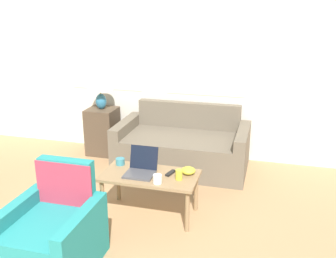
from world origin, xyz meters
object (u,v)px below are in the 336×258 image
object	(u,v)px
couch	(183,148)
coffee_table	(150,179)
cup_yellow	(120,162)
cup_white	(157,179)
table_lamp	(100,85)
snack_bowl	(188,171)
laptop	(141,168)
armchair	(53,237)
cup_navy	(179,175)
tv_remote	(171,173)

from	to	relation	value
couch	coffee_table	bearing A→B (deg)	-91.67
couch	cup_yellow	world-z (taller)	couch
cup_yellow	cup_white	xyz separation A→B (m)	(0.52, -0.33, 0.01)
couch	table_lamp	xyz separation A→B (m)	(-1.25, 0.17, 0.75)
couch	cup_white	size ratio (longest dim) A/B	19.40
coffee_table	snack_bowl	distance (m)	0.40
cup_white	table_lamp	bearing A→B (deg)	128.69
laptop	snack_bowl	bearing A→B (deg)	13.20
coffee_table	couch	bearing A→B (deg)	88.33
table_lamp	laptop	world-z (taller)	table_lamp
couch	snack_bowl	size ratio (longest dim) A/B	11.58
cup_white	couch	bearing A→B (deg)	93.61
couch	snack_bowl	bearing A→B (deg)	-74.44
armchair	cup_yellow	world-z (taller)	armchair
armchair	laptop	world-z (taller)	armchair
coffee_table	cup_white	world-z (taller)	cup_white
cup_navy	tv_remote	bearing A→B (deg)	136.72
table_lamp	cup_navy	size ratio (longest dim) A/B	4.76
couch	cup_yellow	size ratio (longest dim) A/B	17.59
table_lamp	cup_white	size ratio (longest dim) A/B	5.59
couch	armchair	xyz separation A→B (m)	(-0.57, -2.33, 0.01)
laptop	tv_remote	size ratio (longest dim) A/B	1.99
laptop	snack_bowl	size ratio (longest dim) A/B	2.10
couch	table_lamp	size ratio (longest dim) A/B	3.47
armchair	coffee_table	bearing A→B (deg)	62.30
tv_remote	armchair	bearing A→B (deg)	-124.22
armchair	table_lamp	xyz separation A→B (m)	(-0.68, 2.51, 0.75)
couch	laptop	world-z (taller)	couch
table_lamp	laptop	bearing A→B (deg)	-53.33
laptop	snack_bowl	distance (m)	0.48
cup_yellow	laptop	bearing A→B (deg)	-27.34
armchair	snack_bowl	xyz separation A→B (m)	(0.90, 1.12, 0.22)
cup_white	snack_bowl	world-z (taller)	cup_white
cup_yellow	tv_remote	bearing A→B (deg)	-8.64
armchair	cup_white	xyz separation A→B (m)	(0.66, 0.83, 0.23)
couch	armchair	distance (m)	2.40
armchair	cup_white	size ratio (longest dim) A/B	9.71
coffee_table	cup_yellow	world-z (taller)	cup_yellow
armchair	cup_white	world-z (taller)	armchair
laptop	cup_yellow	xyz separation A→B (m)	(-0.29, 0.15, -0.02)
table_lamp	cup_navy	world-z (taller)	table_lamp
couch	snack_bowl	xyz separation A→B (m)	(0.34, -1.21, 0.23)
armchair	table_lamp	size ratio (longest dim) A/B	1.74
coffee_table	cup_white	size ratio (longest dim) A/B	11.16
coffee_table	cup_yellow	distance (m)	0.43
laptop	cup_navy	xyz separation A→B (m)	(0.41, -0.05, -0.01)
laptop	cup_white	distance (m)	0.29
cup_navy	snack_bowl	xyz separation A→B (m)	(0.06, 0.16, -0.01)
coffee_table	tv_remote	distance (m)	0.22
couch	table_lamp	bearing A→B (deg)	172.06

